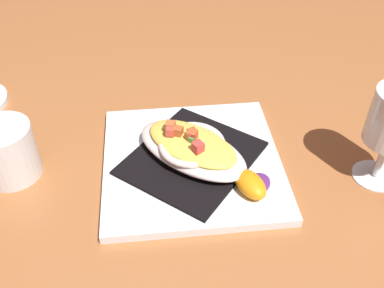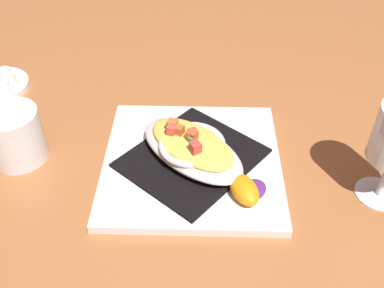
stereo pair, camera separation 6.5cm
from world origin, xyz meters
The scene contains 6 objects.
ground_plane centered at (0.00, 0.00, 0.00)m, with size 2.60×2.60×0.00m, color #A06034.
square_plate centered at (0.00, 0.00, 0.01)m, with size 0.26×0.26×0.01m, color white.
folded_napkin centered at (0.00, 0.00, 0.02)m, with size 0.16×0.19×0.00m, color black.
gratin_dish centered at (0.00, 0.00, 0.04)m, with size 0.18×0.20×0.05m.
orange_garnish centered at (-0.06, -0.09, 0.03)m, with size 0.07×0.07×0.03m.
coffee_mug centered at (-0.03, 0.27, 0.04)m, with size 0.09×0.11×0.08m.
Camera 1 is at (-0.49, -0.03, 0.47)m, focal length 41.52 mm.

